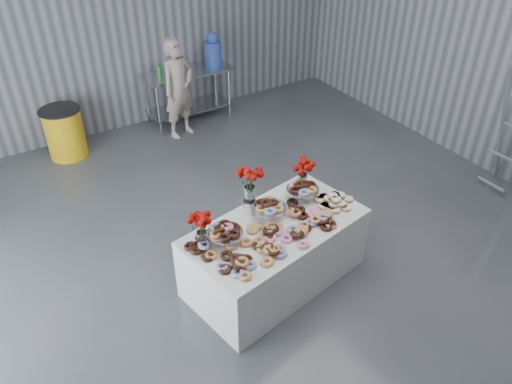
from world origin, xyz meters
TOP-DOWN VIEW (x-y plane):
  - ground at (0.00, 0.00)m, footprint 9.00×9.00m
  - room_walls at (-0.27, 0.07)m, footprint 8.04×9.04m
  - display_table at (0.09, 0.14)m, footprint 2.05×1.32m
  - prep_table at (0.98, 4.10)m, footprint 1.50×0.60m
  - donut_mounds at (0.09, 0.09)m, footprint 1.92×1.10m
  - cake_stand_left at (-0.47, 0.19)m, footprint 0.36×0.36m
  - cake_stand_mid at (0.12, 0.30)m, footprint 0.36×0.36m
  - cake_stand_right at (0.61, 0.39)m, footprint 0.36×0.36m
  - danish_pile at (0.86, 0.13)m, footprint 0.48×0.48m
  - bouquet_left at (-0.69, 0.26)m, footprint 0.26×0.26m
  - bouquet_right at (0.73, 0.56)m, footprint 0.26×0.26m
  - bouquet_center at (-0.02, 0.48)m, footprint 0.26×0.26m
  - water_jug at (1.48, 4.10)m, footprint 0.28×0.28m
  - drink_bottles at (0.66, 4.00)m, footprint 0.54×0.08m
  - person at (0.66, 3.73)m, footprint 0.67×0.54m
  - trash_barrel at (-1.12, 4.04)m, footprint 0.60×0.60m

SIDE VIEW (x-z plane):
  - ground at x=0.00m, z-range 0.00..0.00m
  - display_table at x=0.09m, z-range 0.00..0.75m
  - trash_barrel at x=-1.12m, z-range 0.00..0.77m
  - prep_table at x=0.98m, z-range 0.17..1.07m
  - donut_mounds at x=0.09m, z-range 0.75..0.84m
  - person at x=0.66m, z-range 0.00..1.60m
  - danish_pile at x=0.86m, z-range 0.75..0.86m
  - cake_stand_left at x=-0.47m, z-range 0.80..0.98m
  - cake_stand_mid at x=0.12m, z-range 0.80..0.98m
  - cake_stand_right at x=0.61m, z-range 0.80..0.98m
  - drink_bottles at x=0.66m, z-range 0.90..1.17m
  - bouquet_left at x=-0.69m, z-range 0.84..1.26m
  - bouquet_right at x=0.73m, z-range 0.84..1.26m
  - bouquet_center at x=-0.02m, z-range 0.84..1.41m
  - water_jug at x=1.48m, z-range 0.87..1.43m
  - room_walls at x=-0.27m, z-range 0.63..4.65m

